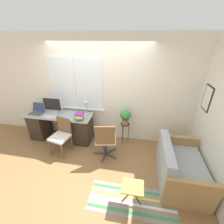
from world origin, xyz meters
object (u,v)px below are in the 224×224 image
(laptop, at_px, (37,111))
(couch_loveseat, at_px, (179,169))
(desk_lamp, at_px, (86,104))
(book_stack, at_px, (79,117))
(monitor, at_px, (52,105))
(plant_stand, at_px, (125,126))
(desk_chair_wooden, at_px, (61,135))
(folding_stool, at_px, (133,188))
(keyboard, at_px, (50,117))
(mouse, at_px, (58,117))
(potted_plant, at_px, (125,116))
(office_chair_swivel, at_px, (106,139))

(laptop, xyz_separation_m, couch_loveseat, (3.52, -0.85, -0.53))
(desk_lamp, bearing_deg, book_stack, -104.26)
(monitor, distance_m, plant_stand, 1.97)
(desk_chair_wooden, distance_m, plant_stand, 1.59)
(book_stack, bearing_deg, folding_stool, -43.86)
(keyboard, bearing_deg, mouse, -5.43)
(laptop, height_order, desk_lamp, desk_lamp)
(desk_chair_wooden, height_order, plant_stand, desk_chair_wooden)
(couch_loveseat, bearing_deg, laptop, 76.44)
(mouse, xyz_separation_m, potted_plant, (1.66, 0.32, 0.03))
(monitor, relative_size, mouse, 6.77)
(keyboard, xyz_separation_m, mouse, (0.23, -0.02, 0.01))
(desk_lamp, bearing_deg, couch_loveseat, -24.13)
(couch_loveseat, bearing_deg, plant_stand, 49.97)
(desk_chair_wooden, height_order, potted_plant, potted_plant)
(book_stack, relative_size, plant_stand, 0.37)
(monitor, xyz_separation_m, mouse, (0.26, -0.26, -0.20))
(keyboard, bearing_deg, desk_lamp, 18.32)
(laptop, relative_size, plant_stand, 0.60)
(monitor, distance_m, mouse, 0.42)
(book_stack, bearing_deg, laptop, 171.99)
(keyboard, height_order, desk_chair_wooden, desk_chair_wooden)
(keyboard, height_order, plant_stand, keyboard)
(book_stack, height_order, desk_chair_wooden, book_stack)
(folding_stool, bearing_deg, monitor, 144.49)
(office_chair_swivel, height_order, potted_plant, potted_plant)
(desk_chair_wooden, distance_m, couch_loveseat, 2.68)
(office_chair_swivel, bearing_deg, book_stack, -32.97)
(desk_lamp, height_order, couch_loveseat, desk_lamp)
(book_stack, xyz_separation_m, plant_stand, (1.09, 0.31, -0.34))
(book_stack, bearing_deg, monitor, 163.32)
(keyboard, distance_m, couch_loveseat, 3.18)
(laptop, relative_size, book_stack, 1.65)
(monitor, height_order, book_stack, monitor)
(keyboard, bearing_deg, monitor, 96.31)
(desk_chair_wooden, relative_size, folding_stool, 1.95)
(mouse, bearing_deg, office_chair_swivel, -12.52)
(laptop, relative_size, couch_loveseat, 0.29)
(monitor, height_order, plant_stand, monitor)
(desk_lamp, distance_m, folding_stool, 2.21)
(office_chair_swivel, relative_size, folding_stool, 2.11)
(laptop, distance_m, folding_stool, 3.09)
(mouse, relative_size, office_chair_swivel, 0.08)
(monitor, relative_size, book_stack, 2.29)
(monitor, relative_size, couch_loveseat, 0.39)
(plant_stand, xyz_separation_m, folding_stool, (0.31, -1.65, -0.12))
(monitor, distance_m, desk_chair_wooden, 0.86)
(desk_lamp, xyz_separation_m, folding_stool, (1.32, -1.64, -0.66))
(monitor, height_order, desk_chair_wooden, monitor)
(mouse, xyz_separation_m, book_stack, (0.58, 0.01, 0.08))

